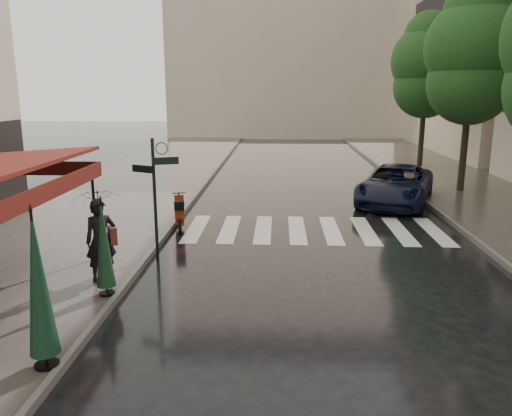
# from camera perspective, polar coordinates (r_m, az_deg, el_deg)

# --- Properties ---
(ground) EXTENTS (120.00, 120.00, 0.00)m
(ground) POSITION_cam_1_polar(r_m,az_deg,el_deg) (10.07, -8.43, -11.66)
(ground) COLOR black
(ground) RESTS_ON ground
(sidewalk_near) EXTENTS (6.00, 60.00, 0.12)m
(sidewalk_near) POSITION_cam_1_polar(r_m,az_deg,el_deg) (22.28, -14.02, 2.16)
(sidewalk_near) COLOR #38332D
(sidewalk_near) RESTS_ON ground
(sidewalk_far) EXTENTS (5.50, 60.00, 0.12)m
(sidewalk_far) POSITION_cam_1_polar(r_m,az_deg,el_deg) (22.95, 24.03, 1.71)
(sidewalk_far) COLOR #38332D
(sidewalk_far) RESTS_ON ground
(curb_near) EXTENTS (0.12, 60.00, 0.16)m
(curb_near) POSITION_cam_1_polar(r_m,az_deg,el_deg) (21.61, -6.24, 2.19)
(curb_near) COLOR #595651
(curb_near) RESTS_ON ground
(curb_far) EXTENTS (0.12, 60.00, 0.16)m
(curb_far) POSITION_cam_1_polar(r_m,az_deg,el_deg) (22.07, 17.25, 1.90)
(curb_far) COLOR #595651
(curb_far) RESTS_ON ground
(crosswalk) EXTENTS (7.85, 3.20, 0.01)m
(crosswalk) POSITION_cam_1_polar(r_m,az_deg,el_deg) (15.57, 6.64, -2.48)
(crosswalk) COLOR silver
(crosswalk) RESTS_ON ground
(signpost) EXTENTS (1.17, 0.29, 3.10)m
(signpost) POSITION_cam_1_polar(r_m,az_deg,el_deg) (12.56, -11.49, 2.06)
(signpost) COLOR black
(signpost) RESTS_ON ground
(haussmann_far) EXTENTS (8.00, 16.00, 18.50)m
(haussmann_far) POSITION_cam_1_polar(r_m,az_deg,el_deg) (38.22, 26.77, 19.56)
(haussmann_far) COLOR #B8A48D
(haussmann_far) RESTS_ON ground
(backdrop_building) EXTENTS (22.00, 6.00, 20.00)m
(backdrop_building) POSITION_cam_1_polar(r_m,az_deg,el_deg) (47.31, 4.24, 20.33)
(backdrop_building) COLOR #B8A48D
(backdrop_building) RESTS_ON ground
(tree_mid) EXTENTS (3.80, 3.80, 8.34)m
(tree_mid) POSITION_cam_1_polar(r_m,az_deg,el_deg) (22.34, 23.56, 15.79)
(tree_mid) COLOR black
(tree_mid) RESTS_ON sidewalk_far
(tree_far) EXTENTS (3.80, 3.80, 8.16)m
(tree_far) POSITION_cam_1_polar(r_m,az_deg,el_deg) (29.05, 18.95, 15.08)
(tree_far) COLOR black
(tree_far) RESTS_ON sidewalk_far
(pedestrian_with_umbrella) EXTENTS (1.48, 1.49, 2.54)m
(pedestrian_with_umbrella) POSITION_cam_1_polar(r_m,az_deg,el_deg) (11.21, -17.55, 0.22)
(pedestrian_with_umbrella) COLOR black
(pedestrian_with_umbrella) RESTS_ON sidewalk_near
(scooter) EXTENTS (0.60, 1.59, 1.06)m
(scooter) POSITION_cam_1_polar(r_m,az_deg,el_deg) (15.56, -8.73, -0.71)
(scooter) COLOR black
(scooter) RESTS_ON ground
(parked_car) EXTENTS (4.08, 5.74, 1.45)m
(parked_car) POSITION_cam_1_polar(r_m,az_deg,el_deg) (19.68, 15.67, 2.60)
(parked_car) COLOR black
(parked_car) RESTS_ON ground
(parasol_front) EXTENTS (0.45, 0.45, 2.50)m
(parasol_front) POSITION_cam_1_polar(r_m,az_deg,el_deg) (8.06, -23.61, -7.93)
(parasol_front) COLOR black
(parasol_front) RESTS_ON sidewalk_near
(parasol_back) EXTENTS (0.38, 0.38, 2.05)m
(parasol_back) POSITION_cam_1_polar(r_m,az_deg,el_deg) (10.51, -17.02, -3.88)
(parasol_back) COLOR black
(parasol_back) RESTS_ON sidewalk_near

